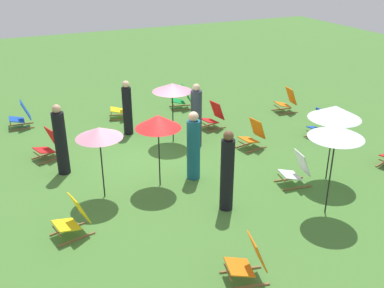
# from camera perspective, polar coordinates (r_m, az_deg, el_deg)

# --- Properties ---
(ground_plane) EXTENTS (40.00, 40.00, 0.00)m
(ground_plane) POSITION_cam_1_polar(r_m,az_deg,el_deg) (11.40, -5.49, -3.34)
(ground_plane) COLOR #477A33
(deckchair_0) EXTENTS (0.69, 0.87, 0.83)m
(deckchair_0) POSITION_cam_1_polar(r_m,az_deg,el_deg) (12.44, -17.87, -0.13)
(deckchair_0) COLOR olive
(deckchair_0) RESTS_ON ground
(deckchair_2) EXTENTS (0.65, 0.85, 0.83)m
(deckchair_2) POSITION_cam_1_polar(r_m,az_deg,el_deg) (14.83, -9.00, 4.71)
(deckchair_2) COLOR olive
(deckchair_2) RESTS_ON ground
(deckchair_3) EXTENTS (0.61, 0.84, 0.83)m
(deckchair_3) POSITION_cam_1_polar(r_m,az_deg,el_deg) (13.83, 2.74, 3.53)
(deckchair_3) COLOR olive
(deckchair_3) RESTS_ON ground
(deckchair_4) EXTENTS (0.68, 0.87, 0.83)m
(deckchair_4) POSITION_cam_1_polar(r_m,az_deg,el_deg) (13.75, 16.12, 2.43)
(deckchair_4) COLOR olive
(deckchair_4) RESTS_ON ground
(deckchair_5) EXTENTS (0.59, 0.82, 0.83)m
(deckchair_5) POSITION_cam_1_polar(r_m,az_deg,el_deg) (12.56, 7.83, 1.11)
(deckchair_5) COLOR olive
(deckchair_5) RESTS_ON ground
(deckchair_6) EXTENTS (0.57, 0.81, 0.83)m
(deckchair_6) POSITION_cam_1_polar(r_m,az_deg,el_deg) (15.54, 12.06, 5.38)
(deckchair_6) COLOR olive
(deckchair_6) RESTS_ON ground
(deckchair_7) EXTENTS (0.59, 0.83, 0.83)m
(deckchair_7) POSITION_cam_1_polar(r_m,az_deg,el_deg) (10.82, 13.20, -3.29)
(deckchair_7) COLOR olive
(deckchair_7) RESTS_ON ground
(deckchair_9) EXTENTS (0.51, 0.78, 0.83)m
(deckchair_9) POSITION_cam_1_polar(r_m,az_deg,el_deg) (14.86, -21.02, 3.38)
(deckchair_9) COLOR olive
(deckchair_9) RESTS_ON ground
(deckchair_10) EXTENTS (0.64, 0.85, 0.83)m
(deckchair_10) POSITION_cam_1_polar(r_m,az_deg,el_deg) (7.82, 7.23, -14.68)
(deckchair_10) COLOR olive
(deckchair_10) RESTS_ON ground
(deckchair_11) EXTENTS (0.62, 0.84, 0.83)m
(deckchair_11) POSITION_cam_1_polar(r_m,az_deg,el_deg) (9.11, -14.99, -9.15)
(deckchair_11) COLOR olive
(deckchair_11) RESTS_ON ground
(deckchair_12) EXTENTS (0.62, 0.84, 0.83)m
(deckchair_12) POSITION_cam_1_polar(r_m,az_deg,el_deg) (15.54, -1.25, 5.91)
(deckchair_12) COLOR olive
(deckchair_12) RESTS_ON ground
(umbrella_0) EXTENTS (1.12, 1.12, 2.00)m
(umbrella_0) POSITION_cam_1_polar(r_m,az_deg,el_deg) (9.24, 18.03, 1.51)
(umbrella_0) COLOR black
(umbrella_0) RESTS_ON ground
(umbrella_1) EXTENTS (1.05, 1.05, 1.78)m
(umbrella_1) POSITION_cam_1_polar(r_m,az_deg,el_deg) (10.00, -4.37, 2.87)
(umbrella_1) COLOR black
(umbrella_1) RESTS_ON ground
(umbrella_2) EXTENTS (1.22, 1.22, 1.89)m
(umbrella_2) POSITION_cam_1_polar(r_m,az_deg,el_deg) (10.75, 17.87, 3.90)
(umbrella_2) COLOR black
(umbrella_2) RESTS_ON ground
(umbrella_3) EXTENTS (1.12, 1.12, 1.75)m
(umbrella_3) POSITION_cam_1_polar(r_m,az_deg,el_deg) (12.40, -2.54, 7.25)
(umbrella_3) COLOR black
(umbrella_3) RESTS_ON ground
(umbrella_4) EXTENTS (1.02, 1.02, 1.70)m
(umbrella_4) POSITION_cam_1_polar(r_m,az_deg,el_deg) (9.71, -11.84, 1.41)
(umbrella_4) COLOR black
(umbrella_4) RESTS_ON ground
(person_0) EXTENTS (0.44, 0.44, 1.72)m
(person_0) POSITION_cam_1_polar(r_m,az_deg,el_deg) (10.63, 0.19, -0.43)
(person_0) COLOR #195972
(person_0) RESTS_ON ground
(person_1) EXTENTS (0.30, 0.30, 1.83)m
(person_1) POSITION_cam_1_polar(r_m,az_deg,el_deg) (9.38, 4.53, -3.68)
(person_1) COLOR black
(person_1) RESTS_ON ground
(person_2) EXTENTS (0.41, 0.41, 1.81)m
(person_2) POSITION_cam_1_polar(r_m,az_deg,el_deg) (11.31, -16.48, 0.32)
(person_2) COLOR black
(person_2) RESTS_ON ground
(person_3) EXTENTS (0.36, 0.36, 1.82)m
(person_3) POSITION_cam_1_polar(r_m,az_deg,el_deg) (12.38, 0.54, 3.45)
(person_3) COLOR #333847
(person_3) RESTS_ON ground
(person_4) EXTENTS (0.37, 0.37, 1.66)m
(person_4) POSITION_cam_1_polar(r_m,az_deg,el_deg) (13.36, -8.29, 4.46)
(person_4) COLOR black
(person_4) RESTS_ON ground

